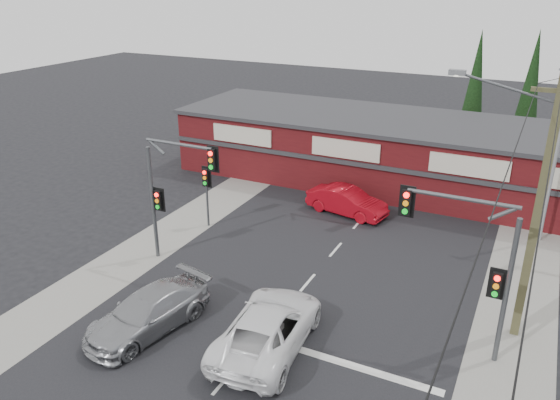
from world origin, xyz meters
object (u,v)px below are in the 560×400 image
at_px(red_sedan, 347,201).
at_px(shop_building, 381,149).
at_px(silver_suv, 148,312).
at_px(white_suv, 268,327).
at_px(utility_pole, 535,202).

distance_m(red_sedan, shop_building, 6.31).
xyz_separation_m(silver_suv, shop_building, (3.11, 19.86, 1.37)).
bearing_deg(shop_building, white_suv, -85.55).
bearing_deg(white_suv, red_sedan, -88.16).
height_order(silver_suv, shop_building, shop_building).
distance_m(white_suv, utility_pole, 10.31).
height_order(white_suv, silver_suv, white_suv).
relative_size(shop_building, utility_pole, 2.73).
bearing_deg(shop_building, silver_suv, -98.91).
relative_size(white_suv, red_sedan, 1.27).
bearing_deg(silver_suv, white_suv, 25.21).
relative_size(silver_suv, utility_pole, 0.52).
xyz_separation_m(white_suv, silver_suv, (-4.57, -1.09, -0.05)).
height_order(red_sedan, utility_pole, utility_pole).
bearing_deg(white_suv, silver_suv, 8.42).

